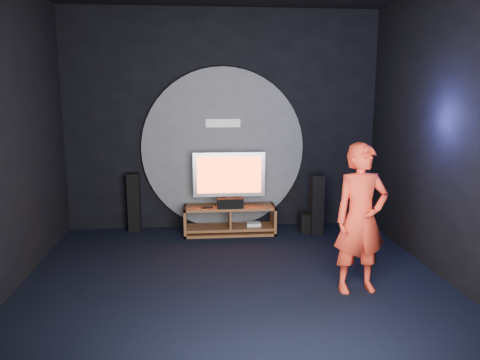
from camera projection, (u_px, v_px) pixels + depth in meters
name	position (u px, v px, depth m)	size (l,w,h in m)	color
floor	(236.00, 286.00, 5.39)	(5.00, 5.00, 0.00)	black
back_wall	(223.00, 121.00, 7.52)	(5.00, 0.04, 3.50)	black
front_wall	(272.00, 175.00, 2.62)	(5.00, 0.04, 3.50)	black
right_wall	(455.00, 133.00, 5.30)	(0.04, 5.00, 3.50)	black
wall_disc_panel	(223.00, 149.00, 7.54)	(2.60, 0.11, 2.60)	#515156
media_console	(230.00, 222.00, 7.37)	(1.43, 0.45, 0.45)	brown
tv	(229.00, 176.00, 7.30)	(1.13, 0.22, 0.84)	silver
center_speaker	(230.00, 203.00, 7.18)	(0.40, 0.15, 0.15)	black
remote	(207.00, 208.00, 7.17)	(0.18, 0.05, 0.02)	black
tower_speaker_left	(134.00, 202.00, 7.48)	(0.19, 0.21, 0.94)	black
tower_speaker_right	(317.00, 204.00, 7.34)	(0.19, 0.21, 0.94)	black
subwoofer	(308.00, 222.00, 7.49)	(0.27, 0.27, 0.30)	black
player	(361.00, 219.00, 5.13)	(0.61, 0.40, 1.67)	red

